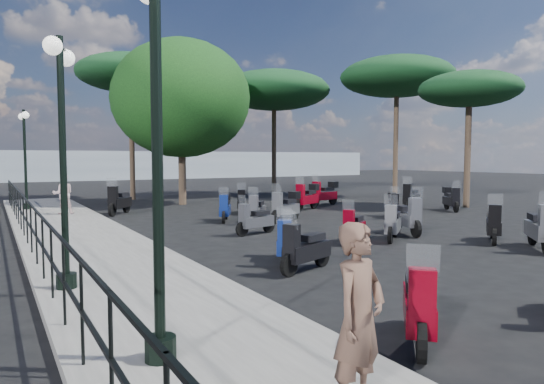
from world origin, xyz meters
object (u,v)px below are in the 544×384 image
woman (359,317)px  scooter_1 (419,307)px  scooter_10 (257,210)px  pine_3 (469,90)px  pedestrian_far (63,194)px  scooter_3 (286,241)px  scooter_22 (325,194)px  scooter_28 (411,198)px  scooter_4 (225,208)px  scooter_9 (255,221)px  scooter_8 (393,224)px  scooter_2 (305,250)px  scooter_15 (354,228)px  scooter_20 (540,229)px  lamp_post_1 (63,146)px  scooter_14 (494,225)px  scooter_5 (119,202)px  scooter_26 (393,206)px  pine_2 (130,74)px  scooter_11 (242,202)px  lamp_post_2 (25,153)px  scooter_21 (407,218)px  scooter_27 (451,199)px  pine_0 (274,91)px  broadleaf_tree (181,99)px  scooter_17 (307,197)px  pine_1 (397,77)px  scooter_16 (286,207)px

woman → scooter_1: (1.83, 1.03, -0.48)m
scooter_10 → pine_3: pine_3 is taller
pedestrian_far → scooter_3: pedestrian_far is taller
scooter_22 → scooter_28: scooter_22 is taller
scooter_4 → scooter_10: size_ratio=1.12×
scooter_3 → scooter_9: bearing=-73.8°
scooter_8 → scooter_2: bearing=74.4°
scooter_15 → scooter_20: bearing=-166.0°
scooter_2 → scooter_3: (0.15, 0.98, 0.03)m
lamp_post_1 → scooter_14: size_ratio=2.86×
scooter_5 → scooter_26: 10.77m
lamp_post_1 → pine_2: pine_2 is taller
pedestrian_far → pine_3: size_ratio=0.25×
scooter_11 → scooter_22: size_ratio=0.80×
lamp_post_2 → scooter_21: lamp_post_2 is taller
scooter_5 → scooter_27: (12.64, -5.74, -0.03)m
scooter_28 → pine_0: 11.77m
scooter_1 → scooter_3: bearing=-58.7°
broadleaf_tree → pine_3: size_ratio=1.29×
lamp_post_2 → pedestrian_far: bearing=-72.8°
pine_2 → scooter_26: bearing=-63.8°
scooter_26 → pine_0: pine_0 is taller
scooter_20 → scooter_11: bearing=-30.0°
scooter_15 → pine_2: (-1.61, 16.67, 6.38)m
scooter_17 → scooter_27: scooter_17 is taller
scooter_5 → scooter_8: size_ratio=1.19×
woman → scooter_1: size_ratio=1.20×
scooter_5 → woman: bearing=120.5°
scooter_11 → scooter_20: scooter_20 is taller
scooter_21 → pine_2: 17.95m
scooter_15 → pine_3: size_ratio=0.21×
scooter_5 → pine_1: bearing=-139.1°
scooter_3 → pine_3: bearing=-122.1°
scooter_22 → pine_2: (-7.08, 7.96, 6.23)m
lamp_post_1 → pine_0: pine_0 is taller
pine_1 → scooter_15: bearing=-138.3°
woman → scooter_11: (6.28, 14.65, -0.46)m
scooter_10 → pine_0: 14.15m
scooter_2 → broadleaf_tree: broadleaf_tree is taller
scooter_10 → scooter_8: bearing=148.7°
lamp_post_1 → scooter_8: 8.82m
scooter_1 → scooter_15: 7.09m
scooter_3 → scooter_4: size_ratio=0.94×
scooter_4 → scooter_20: size_ratio=0.98×
scooter_3 → pine_0: bearing=-85.3°
scooter_10 → scooter_16: 1.07m
scooter_3 → scooter_8: scooter_8 is taller
scooter_8 → pine_2: bearing=-30.2°
pedestrian_far → scooter_2: 12.21m
lamp_post_2 → scooter_10: bearing=-53.7°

